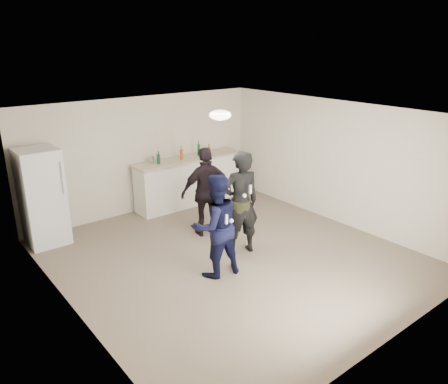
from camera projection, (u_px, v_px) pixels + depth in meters
floor at (231, 257)px, 7.67m from camera, size 6.00×6.00×0.00m
ceiling at (232, 114)px, 6.85m from camera, size 6.00×6.00×0.00m
wall_back at (144, 155)px, 9.48m from camera, size 6.00×0.00×6.00m
wall_front at (396, 255)px, 5.05m from camera, size 6.00×0.00×6.00m
wall_left at (68, 232)px, 5.65m from camera, size 0.00×6.00×6.00m
wall_right at (336, 162)px, 8.88m from camera, size 0.00×6.00×6.00m
counter at (190, 182)px, 10.04m from camera, size 2.60×0.56×1.05m
counter_top at (189, 159)px, 9.86m from camera, size 2.68×0.64×0.04m
fridge at (42, 197)px, 7.94m from camera, size 0.70×0.70×1.80m
fridge_handle at (62, 178)px, 7.69m from camera, size 0.02×0.02×0.60m
ceiling_dome at (220, 115)px, 7.09m from camera, size 0.36×0.36×0.16m
shaker at (152, 160)px, 9.37m from camera, size 0.08×0.08×0.17m
man at (215, 226)px, 6.85m from camera, size 0.89×0.73×1.69m
woman at (240, 203)px, 7.56m from camera, size 0.78×0.62×1.86m
camo_shorts at (240, 207)px, 7.59m from camera, size 0.34×0.34×0.28m
spectator at (207, 192)px, 8.31m from camera, size 1.09×0.66×1.74m
remote_man at (226, 219)px, 6.57m from camera, size 0.04×0.04×0.15m
nunchuk_man at (231, 221)px, 6.69m from camera, size 0.07×0.07×0.07m
remote_woman at (250, 189)px, 7.27m from camera, size 0.04×0.04×0.15m
nunchuk_woman at (245, 196)px, 7.27m from camera, size 0.07×0.07×0.07m
bottle_cluster at (183, 154)px, 9.70m from camera, size 1.34×0.26×0.27m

